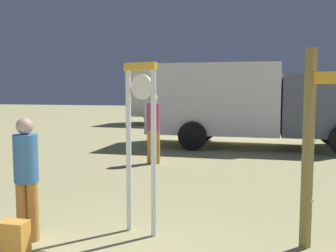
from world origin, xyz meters
TOP-DOWN VIEW (x-y plane):
  - standing_clock at (0.32, 2.56)m, footprint 0.48×0.23m
  - person_near_clock at (-1.01, 2.00)m, footprint 0.30×0.30m
  - backpack at (-0.84, 1.47)m, footprint 0.31×0.24m
  - person_distant at (-0.75, 7.27)m, footprint 0.34×0.34m
  - box_truck_near at (1.34, 10.81)m, footprint 6.55×2.77m
  - box_truck_far at (-1.56, 18.12)m, footprint 7.31×3.12m

SIDE VIEW (x-z plane):
  - backpack at x=-0.84m, z-range 0.00..0.44m
  - person_near_clock at x=-1.01m, z-range 0.09..1.66m
  - person_distant at x=-0.75m, z-range 0.11..1.90m
  - standing_clock at x=0.32m, z-range 0.22..2.48m
  - box_truck_near at x=1.34m, z-range 0.15..2.88m
  - box_truck_far at x=-1.56m, z-range 0.13..3.13m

